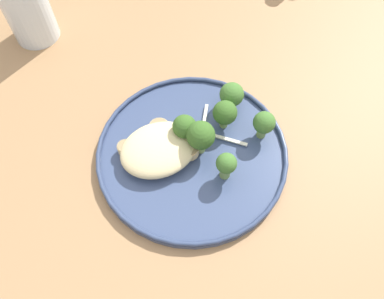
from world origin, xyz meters
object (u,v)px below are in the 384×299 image
(dinner_plate, at_px, (192,153))
(seared_scallop_half_hidden, at_px, (154,144))
(seared_scallop_on_noodles, at_px, (159,128))
(water_glass, at_px, (28,12))
(broccoli_floret_beside_noodles, at_px, (264,123))
(broccoli_floret_split_head, at_px, (184,128))
(seared_scallop_right_edge, at_px, (126,148))
(broccoli_floret_tall_stalk, at_px, (225,113))
(broccoli_floret_front_edge, at_px, (226,165))
(broccoli_floret_right_tilted, at_px, (232,95))
(seared_scallop_tiny_bay, at_px, (190,152))
(broccoli_floret_center_pile, at_px, (200,138))

(dinner_plate, distance_m, seared_scallop_half_hidden, 0.06)
(seared_scallop_on_noodles, distance_m, water_glass, 0.33)
(broccoli_floret_beside_noodles, relative_size, broccoli_floret_split_head, 0.93)
(dinner_plate, bearing_deg, seared_scallop_right_edge, -25.32)
(broccoli_floret_tall_stalk, distance_m, broccoli_floret_split_head, 0.07)
(seared_scallop_on_noodles, relative_size, broccoli_floret_front_edge, 0.59)
(seared_scallop_on_noodles, xyz_separation_m, broccoli_floret_tall_stalk, (-0.10, 0.03, 0.02))
(broccoli_floret_front_edge, bearing_deg, broccoli_floret_right_tilted, -121.13)
(broccoli_floret_right_tilted, bearing_deg, broccoli_floret_front_edge, 58.87)
(seared_scallop_on_noodles, xyz_separation_m, broccoli_floret_right_tilted, (-0.12, -0.00, 0.02))
(broccoli_floret_split_head, bearing_deg, seared_scallop_tiny_bay, 81.60)
(broccoli_floret_right_tilted, bearing_deg, seared_scallop_half_hidden, 8.55)
(dinner_plate, relative_size, broccoli_floret_beside_noodles, 5.61)
(seared_scallop_tiny_bay, bearing_deg, water_glass, -67.55)
(dinner_plate, bearing_deg, broccoli_floret_beside_noodles, 172.04)
(broccoli_floret_beside_noodles, xyz_separation_m, broccoli_floret_center_pile, (0.10, -0.01, 0.01))
(broccoli_floret_beside_noodles, bearing_deg, seared_scallop_half_hidden, -16.84)
(seared_scallop_right_edge, xyz_separation_m, seared_scallop_half_hidden, (-0.04, 0.01, -0.00))
(seared_scallop_half_hidden, bearing_deg, broccoli_floret_tall_stalk, 176.07)
(water_glass, bearing_deg, broccoli_floret_front_edge, 113.90)
(seared_scallop_right_edge, xyz_separation_m, broccoli_floret_split_head, (-0.09, 0.02, 0.02))
(seared_scallop_tiny_bay, bearing_deg, broccoli_floret_center_pile, -176.45)
(seared_scallop_half_hidden, height_order, broccoli_floret_right_tilted, broccoli_floret_right_tilted)
(broccoli_floret_tall_stalk, xyz_separation_m, broccoli_floret_split_head, (0.07, -0.00, 0.00))
(broccoli_floret_front_edge, bearing_deg, broccoli_floret_tall_stalk, -115.75)
(dinner_plate, relative_size, broccoli_floret_center_pile, 4.66)
(seared_scallop_on_noodles, bearing_deg, broccoli_floret_tall_stalk, 163.42)
(seared_scallop_on_noodles, relative_size, broccoli_floret_beside_noodles, 0.58)
(seared_scallop_half_hidden, relative_size, seared_scallop_tiny_bay, 1.02)
(broccoli_floret_split_head, bearing_deg, water_glass, -65.17)
(seared_scallop_on_noodles, xyz_separation_m, broccoli_floret_center_pile, (-0.04, 0.06, 0.03))
(dinner_plate, height_order, water_glass, water_glass)
(seared_scallop_half_hidden, bearing_deg, broccoli_floret_center_pile, 149.69)
(broccoli_floret_right_tilted, relative_size, broccoli_floret_split_head, 0.88)
(seared_scallop_right_edge, height_order, seared_scallop_half_hidden, seared_scallop_right_edge)
(seared_scallop_tiny_bay, distance_m, broccoli_floret_front_edge, 0.06)
(broccoli_floret_split_head, bearing_deg, seared_scallop_on_noodles, -43.17)
(seared_scallop_right_edge, relative_size, seared_scallop_tiny_bay, 0.84)
(dinner_plate, bearing_deg, seared_scallop_half_hidden, -34.01)
(broccoli_floret_front_edge, xyz_separation_m, water_glass, (0.18, -0.41, 0.01))
(seared_scallop_right_edge, xyz_separation_m, seared_scallop_tiny_bay, (-0.08, 0.05, 0.00))
(seared_scallop_tiny_bay, height_order, broccoli_floret_center_pile, broccoli_floret_center_pile)
(seared_scallop_on_noodles, height_order, seared_scallop_half_hidden, seared_scallop_on_noodles)
(broccoli_floret_front_edge, bearing_deg, broccoli_floret_beside_noodles, -155.12)
(broccoli_floret_right_tilted, relative_size, water_glass, 0.40)
(seared_scallop_on_noodles, distance_m, broccoli_floret_center_pile, 0.08)
(seared_scallop_tiny_bay, height_order, broccoli_floret_tall_stalk, broccoli_floret_tall_stalk)
(seared_scallop_tiny_bay, distance_m, water_glass, 0.39)
(broccoli_floret_beside_noodles, relative_size, broccoli_floret_center_pile, 0.83)
(seared_scallop_half_hidden, bearing_deg, broccoli_floret_front_edge, 131.53)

